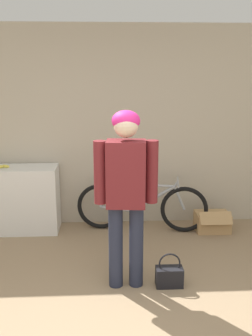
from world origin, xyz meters
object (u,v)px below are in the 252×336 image
at_px(person, 126,183).
at_px(handbag, 169,276).
at_px(cardboard_box, 212,222).
at_px(bicycle, 142,206).

xyz_separation_m(person, handbag, (0.42, -0.04, -0.92)).
bearing_deg(cardboard_box, handbag, -120.40).
xyz_separation_m(handbag, cardboard_box, (0.77, 1.32, 0.01)).
distance_m(bicycle, cardboard_box, 0.94).
relative_size(handbag, cardboard_box, 0.80).
relative_size(person, bicycle, 1.01).
relative_size(person, cardboard_box, 3.94).
bearing_deg(handbag, cardboard_box, 59.60).
height_order(bicycle, handbag, bicycle).
xyz_separation_m(bicycle, handbag, (0.15, -1.38, -0.22)).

